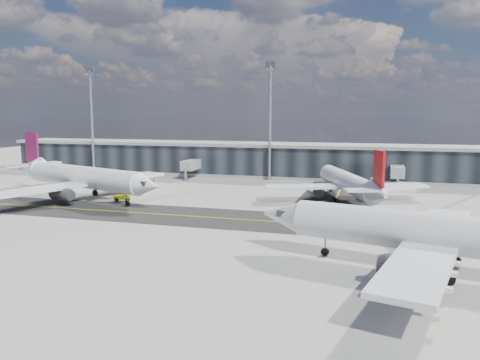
{
  "coord_description": "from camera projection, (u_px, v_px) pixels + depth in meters",
  "views": [
    {
      "loc": [
        24.89,
        -64.81,
        16.36
      ],
      "look_at": [
        2.61,
        12.41,
        5.0
      ],
      "focal_mm": 35.0,
      "sensor_mm": 36.0,
      "label": 1
    }
  ],
  "objects": [
    {
      "name": "ground",
      "position": [
        201.0,
        223.0,
        70.78
      ],
      "size": [
        300.0,
        300.0,
        0.0
      ],
      "primitive_type": "plane",
      "color": "gray",
      "rests_on": "ground"
    },
    {
      "name": "baggage_tug",
      "position": [
        124.0,
        196.0,
        88.39
      ],
      "size": [
        3.4,
        2.41,
        1.93
      ],
      "rotation": [
        0.0,
        0.0,
        -1.24
      ],
      "color": "yellow",
      "rests_on": "ground"
    },
    {
      "name": "airliner_redtail",
      "position": [
        348.0,
        183.0,
        87.57
      ],
      "size": [
        30.52,
        35.3,
        10.82
      ],
      "rotation": [
        0.0,
        0.0,
        0.36
      ],
      "color": "white",
      "rests_on": "ground"
    },
    {
      "name": "service_van",
      "position": [
        335.0,
        182.0,
        108.06
      ],
      "size": [
        4.73,
        5.82,
        1.47
      ],
      "primitive_type": "imported",
      "rotation": [
        0.0,
        0.0,
        0.51
      ],
      "color": "white",
      "rests_on": "ground"
    },
    {
      "name": "terminal_concourse",
      "position": [
        275.0,
        161.0,
        122.45
      ],
      "size": [
        152.0,
        19.8,
        8.8
      ],
      "color": "black",
      "rests_on": "ground"
    },
    {
      "name": "airliner_af",
      "position": [
        82.0,
        177.0,
        91.14
      ],
      "size": [
        41.17,
        35.59,
        12.6
      ],
      "rotation": [
        0.0,
        0.0,
        -1.93
      ],
      "color": "white",
      "rests_on": "ground"
    },
    {
      "name": "floodlight_masts",
      "position": [
        270.0,
        117.0,
        114.26
      ],
      "size": [
        102.5,
        0.7,
        28.9
      ],
      "color": "gray",
      "rests_on": "ground"
    },
    {
      "name": "taxiway_lanes",
      "position": [
        245.0,
        210.0,
        79.92
      ],
      "size": [
        180.0,
        63.0,
        0.03
      ],
      "color": "black",
      "rests_on": "ground"
    },
    {
      "name": "airliner_near",
      "position": [
        451.0,
        236.0,
        47.45
      ],
      "size": [
        41.75,
        35.87,
        12.47
      ],
      "rotation": [
        0.0,
        0.0,
        1.34
      ],
      "color": "silver",
      "rests_on": "ground"
    }
  ]
}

